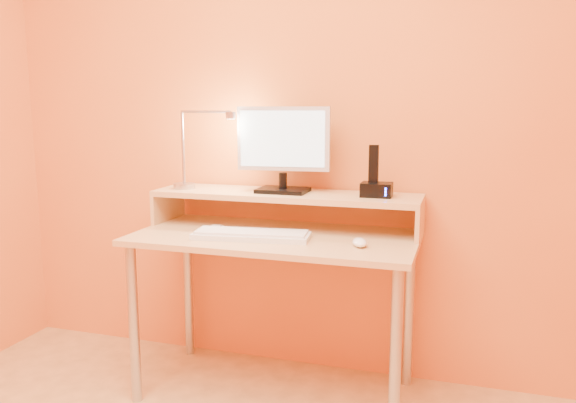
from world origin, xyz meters
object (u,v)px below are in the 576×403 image
(monitor_panel, at_px, (284,139))
(remote_control, at_px, (211,232))
(phone_dock, at_px, (377,190))
(keyboard, at_px, (251,236))
(lamp_base, at_px, (184,186))
(mouse, at_px, (360,242))

(monitor_panel, xyz_separation_m, remote_control, (-0.25, -0.23, -0.39))
(phone_dock, distance_m, keyboard, 0.57)
(lamp_base, bearing_deg, mouse, -14.21)
(lamp_base, relative_size, phone_dock, 0.77)
(remote_control, bearing_deg, lamp_base, 132.78)
(keyboard, bearing_deg, monitor_panel, 70.17)
(lamp_base, height_order, phone_dock, phone_dock)
(lamp_base, distance_m, phone_dock, 0.89)
(phone_dock, height_order, mouse, phone_dock)
(phone_dock, bearing_deg, mouse, -96.38)
(monitor_panel, bearing_deg, keyboard, -109.13)
(remote_control, bearing_deg, mouse, -8.33)
(phone_dock, distance_m, remote_control, 0.73)
(phone_dock, relative_size, remote_control, 0.67)
(monitor_panel, relative_size, remote_control, 2.13)
(keyboard, bearing_deg, remote_control, 166.41)
(keyboard, distance_m, mouse, 0.45)
(mouse, bearing_deg, monitor_panel, 127.74)
(phone_dock, xyz_separation_m, remote_control, (-0.67, -0.22, -0.18))
(mouse, relative_size, remote_control, 0.50)
(monitor_panel, bearing_deg, lamp_base, 178.44)
(phone_dock, xyz_separation_m, keyboard, (-0.48, -0.25, -0.18))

